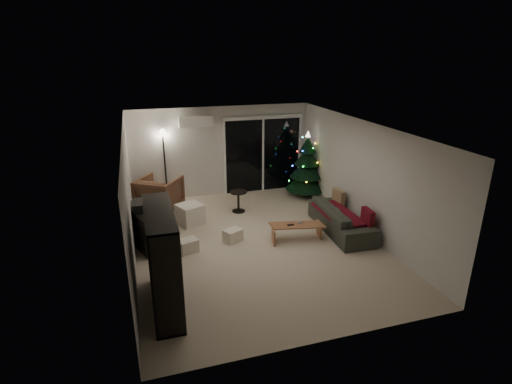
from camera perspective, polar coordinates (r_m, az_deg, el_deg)
The scene contains 18 objects.
room at distance 9.76m, azimuth -0.05°, elevation 2.28°, with size 6.50×7.51×2.60m.
bookshelf at distance 6.50m, azimuth -15.00°, elevation -9.64°, with size 0.42×1.67×1.67m, color black, non-canonical shape.
media_cabinet at distance 8.75m, azimuth -15.51°, elevation -4.86°, with size 0.49×1.31×0.82m, color black.
stereo at distance 8.56m, azimuth -15.81°, elevation -1.82°, with size 0.42×0.49×0.18m, color black.
armchair at distance 10.47m, azimuth -13.65°, elevation -0.32°, with size 0.97×1.00×0.91m, color brown.
ottoman at distance 9.64m, azimuth -9.39°, elevation -3.13°, with size 0.54×0.54×0.48m, color beige.
cardboard_box_a at distance 8.40m, azimuth -9.68°, elevation -7.56°, with size 0.38×0.29×0.27m, color beige.
cardboard_box_b at distance 8.74m, azimuth -3.33°, elevation -6.18°, with size 0.37×0.28×0.26m, color beige.
side_table at distance 10.21m, azimuth -2.52°, elevation -1.35°, with size 0.44×0.44×0.55m, color black.
floor_lamp at distance 11.05m, azimuth -12.84°, elevation 3.56°, with size 0.31×0.31×1.92m, color black.
sofa at distance 9.32m, azimuth 12.11°, elevation -3.72°, with size 2.09×0.82×0.61m, color black.
sofa_throw at distance 9.22m, azimuth 11.62°, elevation -3.02°, with size 0.65×1.50×0.05m, color maroon.
cushion_a at distance 9.87m, azimuth 11.69°, elevation -0.80°, with size 0.12×0.40×0.40m, color #9F875C.
cushion_b at distance 8.84m, azimuth 15.65°, elevation -3.61°, with size 0.12×0.40×0.40m, color maroon.
coffee_table at distance 8.80m, azimuth 5.84°, elevation -5.70°, with size 1.14×0.40×0.36m, color #A7683E, non-canonical shape.
remote_a at distance 8.67m, azimuth 4.97°, elevation -4.70°, with size 0.14×0.04×0.02m, color black.
remote_b at distance 8.80m, azimuth 6.37°, elevation -4.36°, with size 0.13×0.04×0.02m, color slate.
christmas_tree at distance 11.21m, azimuth 7.27°, elevation 3.97°, with size 1.15×1.15×1.86m, color black.
Camera 1 is at (-2.26, -7.42, 3.95)m, focal length 28.00 mm.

